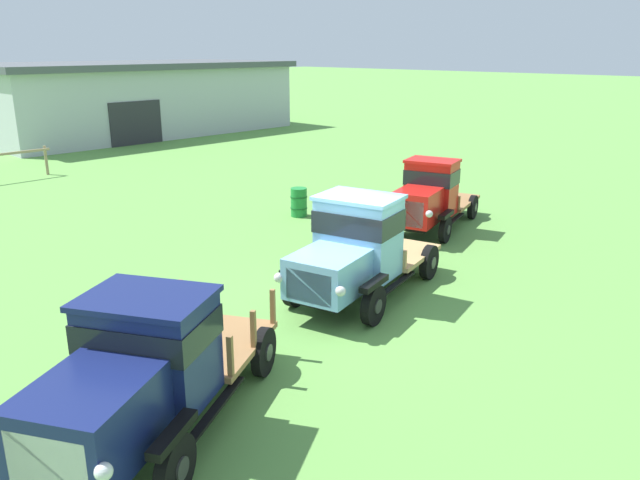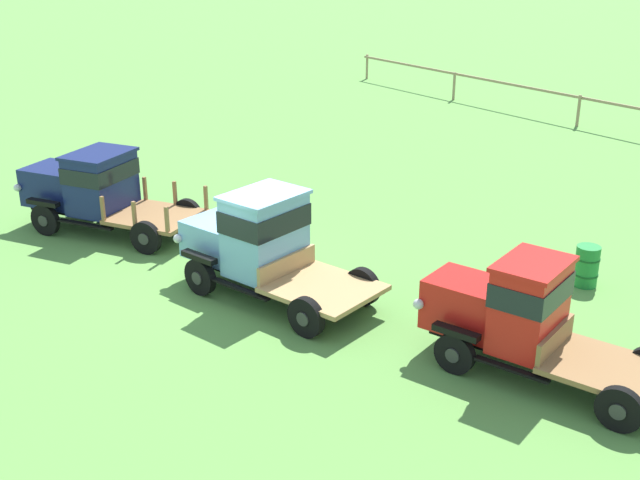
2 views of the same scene
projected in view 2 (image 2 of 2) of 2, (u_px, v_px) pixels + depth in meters
name	position (u px, v px, depth m)	size (l,w,h in m)	color
ground_plane	(246.00, 285.00, 17.89)	(240.00, 240.00, 0.00)	#5B9342
paddock_fence	(517.00, 89.00, 33.80)	(19.70, 0.57, 1.25)	#997F60
vintage_truck_foreground_near	(93.00, 188.00, 20.80)	(5.16, 3.84, 2.11)	black
vintage_truck_second_in_line	(260.00, 242.00, 17.14)	(5.02, 2.83, 2.31)	black
vintage_truck_midrow_center	(519.00, 315.00, 14.16)	(4.91, 2.72, 2.15)	black
oil_drum_beside_row	(587.00, 266.00, 17.71)	(0.55, 0.55, 0.93)	#1E7F33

